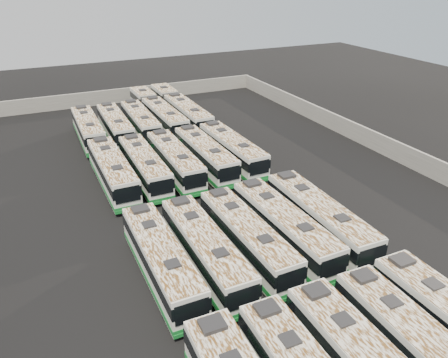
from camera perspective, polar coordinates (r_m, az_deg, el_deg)
ground at (r=39.91m, az=-1.22°, el=-3.27°), size 140.00×140.00×0.00m
perimeter_wall at (r=39.38m, az=-1.24°, el=-1.87°), size 45.20×73.20×2.20m
bus_front_right at (r=26.18m, az=24.50°, el=-20.09°), size 2.73×11.65×3.27m
bus_midfront_far_left at (r=30.32m, az=-8.20°, el=-10.44°), size 2.46×11.56×3.26m
bus_midfront_left at (r=30.96m, az=-2.46°, el=-9.24°), size 2.51×11.67×3.29m
bus_midfront_center at (r=32.30m, az=3.01°, el=-7.64°), size 2.63×11.54×3.24m
bus_midfront_right at (r=33.68m, az=7.80°, el=-6.22°), size 2.75×11.88×3.33m
bus_midfront_far_right at (r=35.21m, az=12.30°, el=-5.00°), size 2.79×12.11×3.40m
bus_midback_far_left at (r=43.47m, az=-14.35°, el=1.01°), size 2.58×11.99×3.38m
bus_midback_left at (r=44.06m, az=-10.34°, el=1.68°), size 2.53×11.56×3.25m
bus_midback_center at (r=44.80m, az=-6.43°, el=2.41°), size 2.56×11.68×3.29m
bus_midback_right at (r=45.90m, az=-2.48°, el=3.16°), size 2.58×11.74×3.30m
bus_midback_far_right at (r=47.16m, az=1.04°, el=3.84°), size 2.74×11.82×3.32m
bus_back_far_left at (r=55.86m, az=-17.30°, el=6.22°), size 2.64×11.58×3.25m
bus_back_left at (r=56.12m, az=-13.99°, el=6.74°), size 2.68×11.63×3.26m
bus_back_center at (r=56.80m, az=-10.84°, el=7.29°), size 2.72×11.65×3.27m
bus_back_right at (r=60.55m, az=-8.73°, el=8.67°), size 2.71×18.45×3.34m
bus_back_far_right at (r=61.46m, az=-5.83°, el=9.13°), size 2.60×18.76×3.40m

